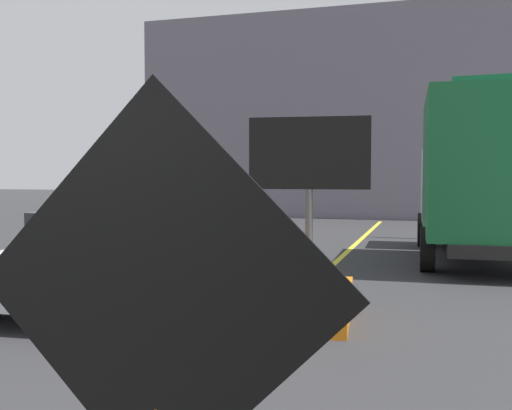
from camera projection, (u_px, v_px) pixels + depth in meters
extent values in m
cube|color=yellow|center=(245.00, 344.00, 6.79)|extent=(0.14, 36.00, 0.01)
cube|color=orange|center=(157.00, 288.00, 2.29)|extent=(1.56, 0.05, 1.56)
cube|color=black|center=(155.00, 289.00, 2.27)|extent=(1.63, 0.03, 1.63)
cube|color=black|center=(160.00, 287.00, 2.31)|extent=(0.28, 0.01, 0.52)
cube|color=orange|center=(308.00, 304.00, 7.89)|extent=(1.26, 1.90, 0.45)
cylinder|color=#4C4C4C|center=(309.00, 238.00, 7.85)|extent=(0.10, 0.10, 1.30)
cube|color=black|center=(309.00, 153.00, 7.79)|extent=(1.60, 0.23, 0.95)
sphere|color=yellow|center=(352.00, 153.00, 7.73)|extent=(0.09, 0.09, 0.09)
sphere|color=yellow|center=(329.00, 153.00, 7.79)|extent=(0.09, 0.09, 0.09)
sphere|color=yellow|center=(306.00, 153.00, 7.84)|extent=(0.09, 0.09, 0.09)
sphere|color=yellow|center=(283.00, 153.00, 7.90)|extent=(0.09, 0.09, 0.09)
sphere|color=yellow|center=(271.00, 140.00, 7.93)|extent=(0.09, 0.09, 0.09)
sphere|color=yellow|center=(271.00, 167.00, 7.95)|extent=(0.09, 0.09, 0.09)
cube|color=black|center=(477.00, 234.00, 13.40)|extent=(1.90, 6.59, 0.25)
cube|color=silver|center=(468.00, 185.00, 15.62)|extent=(2.44, 1.92, 1.90)
cube|color=#14592D|center=(484.00, 165.00, 12.36)|extent=(2.53, 4.53, 2.87)
cylinder|color=black|center=(423.00, 230.00, 15.84)|extent=(0.31, 0.91, 0.90)
cylinder|color=black|center=(427.00, 249.00, 11.80)|extent=(0.31, 0.91, 0.90)
cube|color=silver|center=(104.00, 261.00, 9.32)|extent=(2.25, 4.83, 0.60)
cube|color=black|center=(111.00, 225.00, 9.52)|extent=(1.83, 2.23, 0.50)
cylinder|color=black|center=(114.00, 300.00, 7.62)|extent=(0.27, 0.67, 0.66)
cylinder|color=black|center=(192.00, 264.00, 10.64)|extent=(0.27, 0.67, 0.66)
cylinder|color=black|center=(98.00, 261.00, 11.05)|extent=(0.27, 0.67, 0.66)
cube|color=#0F6033|center=(499.00, 97.00, 16.98)|extent=(2.60, 0.26, 1.30)
cube|color=white|center=(499.00, 97.00, 17.01)|extent=(1.82, 0.15, 0.18)
cube|color=slate|center=(329.00, 122.00, 29.43)|extent=(16.15, 7.99, 9.04)
cube|color=black|center=(254.00, 355.00, 6.36)|extent=(0.36, 0.36, 0.03)
cone|color=orange|center=(254.00, 324.00, 6.34)|extent=(0.28, 0.28, 0.63)
cylinder|color=white|center=(254.00, 321.00, 6.34)|extent=(0.19, 0.19, 0.08)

